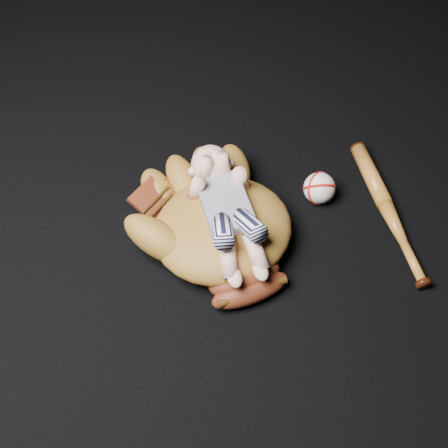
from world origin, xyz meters
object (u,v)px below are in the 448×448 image
object	(u,v)px
baseball_glove	(222,225)
baseball	(319,188)
baseball_bat	(389,212)
newborn_baby	(229,212)

from	to	relation	value
baseball_glove	baseball	distance (m)	0.28
baseball_glove	baseball_bat	size ratio (longest dim) A/B	1.07
baseball_bat	baseball	xyz separation A→B (m)	(-0.15, 0.09, 0.02)
baseball_glove	baseball_bat	xyz separation A→B (m)	(0.41, 0.00, -0.05)
baseball_glove	baseball	xyz separation A→B (m)	(0.26, 0.09, -0.03)
baseball_bat	baseball	distance (m)	0.18
baseball_glove	newborn_baby	distance (m)	0.06
newborn_baby	baseball_bat	world-z (taller)	newborn_baby
baseball_glove	baseball	size ratio (longest dim) A/B	5.82
baseball_glove	newborn_baby	world-z (taller)	newborn_baby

